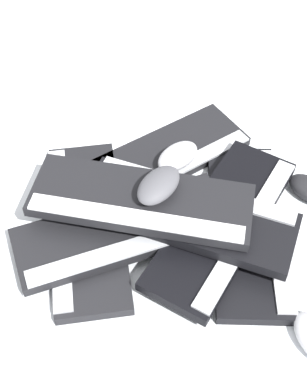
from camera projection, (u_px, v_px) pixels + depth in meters
The scene contains 10 objects.
ground_plane at pixel (125, 228), 1.15m from camera, with size 3.20×3.20×0.00m, color silver.
keyboard_0 at pixel (248, 226), 1.13m from camera, with size 0.38×0.45×0.03m.
keyboard_1 at pixel (159, 160), 1.25m from camera, with size 0.29×0.46×0.03m.
keyboard_2 at pixel (86, 224), 1.14m from camera, with size 0.42×0.42×0.03m.
keyboard_3 at pixel (123, 231), 1.09m from camera, with size 0.37×0.45×0.03m.
keyboard_4 at pixel (224, 223), 1.10m from camera, with size 0.20×0.45×0.03m.
keyboard_5 at pixel (187, 213), 1.08m from camera, with size 0.46×0.26×0.03m.
keyboard_6 at pixel (141, 201), 1.06m from camera, with size 0.46×0.33×0.03m.
mouse_0 at pixel (178, 156), 1.21m from camera, with size 0.11×0.07×0.04m, color #B7B7BC.
mouse_3 at pixel (159, 185), 1.04m from camera, with size 0.11×0.07×0.04m, color #4C4C51.
Camera 1 is at (0.45, -0.50, 0.93)m, focal length 50.00 mm.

